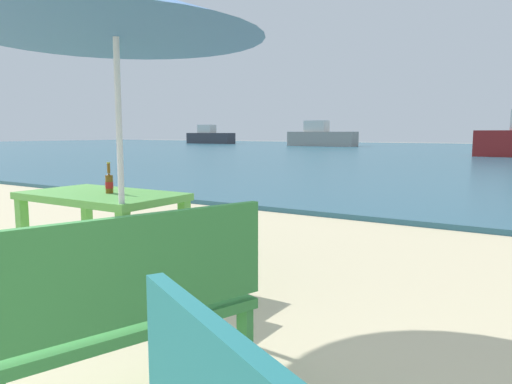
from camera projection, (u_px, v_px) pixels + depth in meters
name	position (u px, v px, depth m)	size (l,w,h in m)	color
ground_plane	(41.00, 352.00, 2.80)	(120.00, 120.00, 0.00)	beige
sea_water	(510.00, 154.00, 27.91)	(120.00, 50.00, 0.08)	#2D6075
picnic_table_green	(102.00, 205.00, 4.13)	(1.40, 0.80, 0.76)	#60B24C
beer_bottle_amber	(109.00, 182.00, 4.07)	(0.07, 0.07, 0.26)	brown
patio_umbrella	(115.00, 11.00, 3.32)	(2.10, 2.10, 2.30)	silver
side_table_wood	(162.00, 260.00, 3.48)	(0.44, 0.44, 0.54)	tan
bench_green_left	(132.00, 307.00, 2.03)	(0.72, 1.25, 0.95)	#3D8C42
boat_ferry	(321.00, 137.00, 42.31)	(6.14, 1.68, 2.23)	gray
boat_sailboat	(210.00, 137.00, 51.88)	(5.55, 1.51, 2.02)	#38383F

